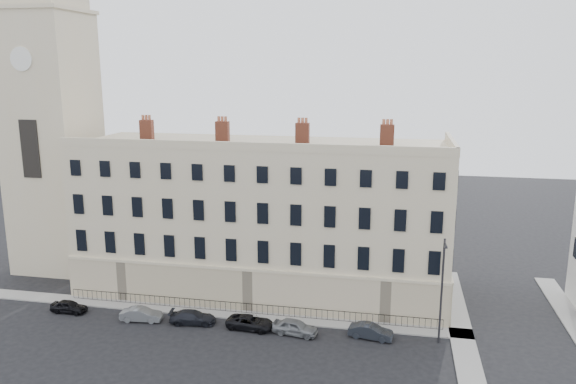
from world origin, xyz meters
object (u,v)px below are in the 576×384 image
car_b (141,314)px  car_f (371,331)px  car_d (250,322)px  car_e (295,327)px  car_a (69,306)px  car_c (193,317)px  streetlamp (442,287)px

car_b → car_f: size_ratio=1.00×
car_d → car_e: car_e is taller
car_a → car_d: bearing=-88.8°
car_d → car_f: (10.34, 0.25, 0.03)m
car_a → car_c: bearing=-88.9°
car_a → car_e: bearing=-89.7°
car_c → car_d: car_c is taller
car_b → car_e: car_e is taller
car_f → streetlamp: size_ratio=0.41×
car_a → streetlamp: size_ratio=0.38×
streetlamp → car_c: bearing=-179.8°
car_a → car_e: car_e is taller
car_d → car_e: 4.02m
car_e → streetlamp: (11.86, 0.74, 4.29)m
car_b → streetlamp: streetlamp is taller
car_b → car_e: size_ratio=0.95×
car_a → streetlamp: streetlamp is taller
car_f → car_d: bearing=100.0°
streetlamp → car_e: bearing=-177.4°
car_d → car_c: bearing=94.8°
car_a → car_d: same height
car_b → car_f: (20.30, 0.65, 0.00)m
car_c → car_e: 9.27m
car_c → streetlamp: streetlamp is taller
car_e → streetlamp: streetlamp is taller
car_c → car_e: bearing=-98.8°
car_b → streetlamp: 26.20m
car_d → car_e: bearing=-89.8°
car_e → car_a: bearing=97.1°
car_c → car_f: car_f is taller
car_a → car_f: car_f is taller
car_b → car_d: (9.95, 0.40, -0.03)m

